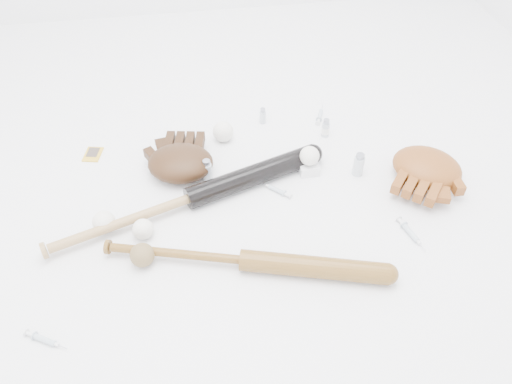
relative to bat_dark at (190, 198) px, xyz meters
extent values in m
plane|color=white|center=(0.18, -0.04, -0.04)|extent=(3.00, 3.00, 0.00)
cube|color=gold|center=(-0.34, 0.32, -0.03)|extent=(0.08, 0.09, 0.00)
cube|color=white|center=(0.42, 0.10, -0.02)|extent=(0.07, 0.07, 0.04)
sphere|color=white|center=(0.42, 0.10, 0.04)|extent=(0.07, 0.07, 0.07)
sphere|color=white|center=(-0.15, -0.11, 0.00)|extent=(0.07, 0.07, 0.07)
sphere|color=white|center=(0.15, 0.33, 0.00)|extent=(0.08, 0.08, 0.08)
sphere|color=white|center=(-0.27, -0.06, 0.00)|extent=(0.07, 0.07, 0.07)
sphere|color=brown|center=(-0.16, -0.21, 0.00)|extent=(0.07, 0.07, 0.07)
cylinder|color=silver|center=(0.31, 0.41, 0.00)|extent=(0.03, 0.03, 0.07)
cylinder|color=silver|center=(0.53, 0.29, 0.00)|extent=(0.03, 0.03, 0.07)
cylinder|color=silver|center=(0.07, 0.12, 0.01)|extent=(0.03, 0.03, 0.08)
cylinder|color=silver|center=(0.59, 0.06, 0.01)|extent=(0.04, 0.04, 0.09)
camera|label=1|loc=(0.02, -1.17, 1.15)|focal=35.00mm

